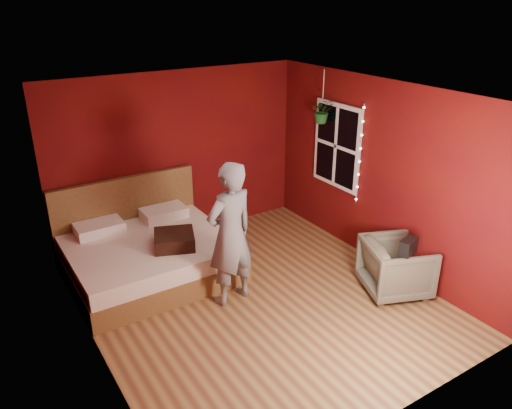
# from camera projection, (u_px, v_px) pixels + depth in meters

# --- Properties ---
(floor) EXTENTS (4.50, 4.50, 0.00)m
(floor) POSITION_uv_depth(u_px,v_px,m) (259.00, 300.00, 6.37)
(floor) COLOR olive
(floor) RESTS_ON ground
(room_walls) EXTENTS (4.04, 4.54, 2.62)m
(room_walls) POSITION_uv_depth(u_px,v_px,m) (259.00, 176.00, 5.71)
(room_walls) COLOR #5D0F09
(room_walls) RESTS_ON ground
(window) EXTENTS (0.05, 0.97, 1.27)m
(window) POSITION_uv_depth(u_px,v_px,m) (337.00, 146.00, 7.44)
(window) COLOR white
(window) RESTS_ON room_walls
(fairy_lights) EXTENTS (0.04, 0.04, 1.45)m
(fairy_lights) POSITION_uv_depth(u_px,v_px,m) (360.00, 155.00, 7.02)
(fairy_lights) COLOR silver
(fairy_lights) RESTS_ON room_walls
(bed) EXTENTS (2.13, 1.81, 1.17)m
(bed) POSITION_uv_depth(u_px,v_px,m) (147.00, 253.00, 6.87)
(bed) COLOR brown
(bed) RESTS_ON ground
(person) EXTENTS (0.73, 0.54, 1.84)m
(person) POSITION_uv_depth(u_px,v_px,m) (230.00, 235.00, 6.02)
(person) COLOR slate
(person) RESTS_ON ground
(armchair) EXTENTS (1.03, 1.02, 0.73)m
(armchair) POSITION_uv_depth(u_px,v_px,m) (396.00, 267.00, 6.41)
(armchair) COLOR #625F4D
(armchair) RESTS_ON ground
(handbag) EXTENTS (0.29, 0.20, 0.19)m
(handbag) POSITION_uv_depth(u_px,v_px,m) (408.00, 246.00, 5.96)
(handbag) COLOR black
(handbag) RESTS_ON armchair
(throw_pillow) EXTENTS (0.66, 0.66, 0.18)m
(throw_pillow) POSITION_uv_depth(u_px,v_px,m) (174.00, 240.00, 6.55)
(throw_pillow) COLOR #331711
(throw_pillow) RESTS_ON bed
(hanging_plant) EXTENTS (0.41, 0.38, 0.78)m
(hanging_plant) POSITION_uv_depth(u_px,v_px,m) (322.00, 111.00, 7.35)
(hanging_plant) COLOR silver
(hanging_plant) RESTS_ON room_walls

